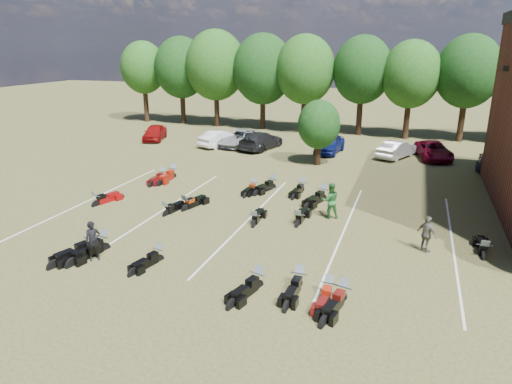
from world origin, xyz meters
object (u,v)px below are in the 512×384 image
at_px(person_grey, 427,234).
at_px(motorcycle_3, 257,288).
at_px(car_4, 330,144).
at_px(person_green, 330,200).
at_px(person_black, 93,241).
at_px(motorcycle_0, 91,253).
at_px(motorcycle_7, 97,206).
at_px(car_0, 155,132).
at_px(motorcycle_14, 163,180).

relative_size(person_grey, motorcycle_3, 0.76).
height_order(car_4, motorcycle_3, car_4).
relative_size(car_4, person_green, 2.32).
bearing_deg(car_4, person_black, -98.57).
relative_size(motorcycle_0, motorcycle_7, 1.08).
bearing_deg(car_0, motorcycle_7, -87.13).
distance_m(motorcycle_3, motorcycle_14, 15.86).
xyz_separation_m(person_black, person_grey, (13.37, 5.53, -0.04)).
distance_m(person_grey, motorcycle_3, 8.18).
distance_m(car_0, motorcycle_14, 14.06).
bearing_deg(car_0, person_green, -55.60).
bearing_deg(motorcycle_3, motorcycle_14, 148.25).
bearing_deg(motorcycle_7, motorcycle_14, -81.42).
height_order(motorcycle_3, motorcycle_14, motorcycle_3).
bearing_deg(person_black, car_0, 72.23).
bearing_deg(person_grey, person_black, 61.83).
height_order(car_4, motorcycle_14, car_4).
distance_m(motorcycle_7, motorcycle_14, 5.91).
relative_size(car_4, motorcycle_7, 2.01).
xyz_separation_m(person_green, motorcycle_14, (-12.07, 3.31, -0.97)).
height_order(car_0, motorcycle_3, car_0).
distance_m(car_4, motorcycle_7, 20.40).
relative_size(person_green, motorcycle_7, 0.87).
bearing_deg(motorcycle_14, person_black, -75.80).
bearing_deg(motorcycle_14, motorcycle_7, -101.09).
bearing_deg(car_4, motorcycle_14, -122.75).
distance_m(person_green, motorcycle_3, 8.39).
bearing_deg(motorcycle_0, car_4, 91.01).
height_order(person_green, motorcycle_7, person_green).
bearing_deg(motorcycle_0, person_grey, 36.30).
bearing_deg(person_grey, motorcycle_3, 81.72).
height_order(car_0, motorcycle_14, car_0).
height_order(person_black, person_grey, person_black).
distance_m(person_black, motorcycle_3, 7.41).
distance_m(person_green, person_grey, 5.54).
bearing_deg(motorcycle_14, car_0, 120.58).
height_order(motorcycle_0, motorcycle_14, motorcycle_0).
height_order(car_0, motorcycle_7, car_0).
bearing_deg(motorcycle_0, person_black, -21.01).
height_order(car_0, motorcycle_0, car_0).
bearing_deg(person_green, car_4, -101.91).
bearing_deg(person_grey, motorcycle_0, 59.13).
relative_size(person_green, motorcycle_14, 0.88).
distance_m(motorcycle_0, motorcycle_14, 11.47).
xyz_separation_m(car_0, car_4, (16.92, 0.10, 0.03)).
distance_m(car_4, person_green, 15.43).
relative_size(person_green, person_grey, 1.15).
bearing_deg(motorcycle_14, car_4, 49.48).
distance_m(motorcycle_0, motorcycle_7, 6.45).
bearing_deg(person_green, motorcycle_3, 59.12).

